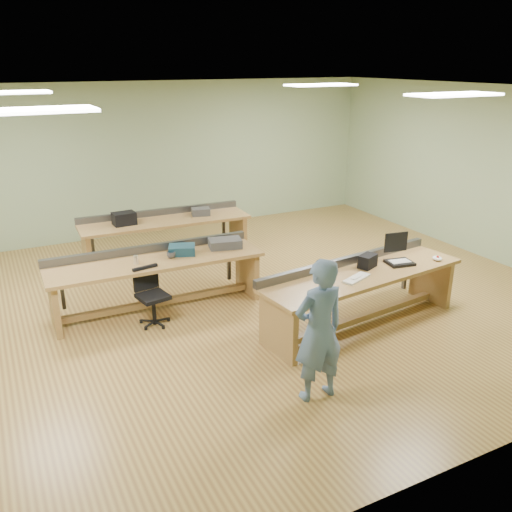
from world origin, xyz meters
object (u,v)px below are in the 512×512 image
drinks_can (136,260)px  person (319,331)px  workbench_mid (156,271)px  workbench_back (165,230)px  laptop_base (400,263)px  parts_bin_teal (182,250)px  mug (171,255)px  workbench_front (361,285)px  camera_bag (368,261)px  task_chair (152,304)px  parts_bin_grey (225,243)px

drinks_can → person: bearing=-68.2°
workbench_mid → workbench_back: (0.74, 1.86, -0.00)m
workbench_mid → laptop_base: bearing=-29.1°
parts_bin_teal → mug: parts_bin_teal is taller
workbench_front → camera_bag: (0.17, 0.11, 0.28)m
parts_bin_teal → camera_bag: bearing=-38.6°
workbench_back → task_chair: 2.51m
drinks_can → parts_bin_teal: bearing=6.8°
laptop_base → camera_bag: size_ratio=1.33×
person → parts_bin_grey: bearing=-94.8°
workbench_mid → camera_bag: camera_bag is taller
person → parts_bin_teal: bearing=-81.6°
workbench_front → parts_bin_teal: 2.57m
camera_bag → parts_bin_grey: 2.12m
parts_bin_teal → mug: 0.21m
workbench_back → laptop_base: (2.18, -3.57, 0.21)m
person → parts_bin_grey: (0.24, 2.89, 0.03)m
workbench_front → laptop_base: bearing=-6.2°
camera_bag → parts_bin_grey: size_ratio=0.55×
laptop_base → camera_bag: bearing=177.8°
person → task_chair: 2.70m
parts_bin_teal → workbench_back: bearing=79.6°
workbench_front → person: person is taller
person → camera_bag: size_ratio=5.99×
drinks_can → mug: bearing=-0.6°
person → laptop_base: 2.39m
workbench_back → mug: size_ratio=24.52×
drinks_can → task_chair: bearing=-78.5°
camera_bag → mug: 2.71m
laptop_base → mug: 3.17m
parts_bin_grey → drinks_can: 1.37m
camera_bag → mug: (-2.23, 1.54, -0.04)m
task_chair → drinks_can: (-0.08, 0.38, 0.52)m
workbench_back → parts_bin_teal: parts_bin_teal is taller
workbench_mid → task_chair: size_ratio=3.83×
workbench_mid → person: person is taller
person → drinks_can: size_ratio=13.40×
camera_bag → task_chair: bearing=133.0°
laptop_base → parts_bin_teal: parts_bin_teal is taller
workbench_mid → person: 3.02m
workbench_mid → camera_bag: bearing=-32.1°
parts_bin_teal → mug: bearing=-155.5°
workbench_mid → camera_bag: 2.94m
camera_bag → mug: bearing=122.0°
workbench_front → drinks_can: (-2.57, 1.65, 0.25)m
camera_bag → parts_bin_teal: size_ratio=0.71×
camera_bag → parts_bin_teal: 2.61m
person → drinks_can: person is taller
parts_bin_grey → drinks_can: (-1.36, -0.07, -0.01)m
workbench_back → drinks_can: bearing=-115.9°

